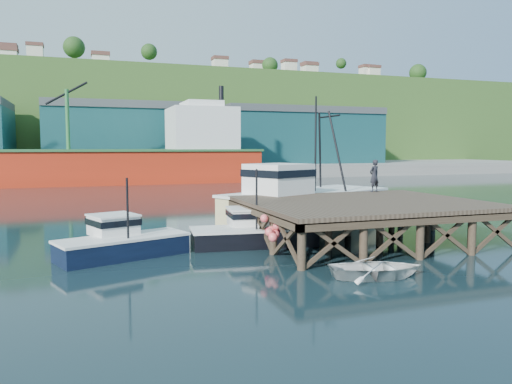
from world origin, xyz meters
name	(u,v)px	position (x,y,z in m)	size (l,w,h in m)	color
ground	(266,248)	(0.00, 0.00, 0.00)	(300.00, 300.00, 0.00)	black
wharf	(365,205)	(5.50, -0.19, 1.94)	(12.00, 10.00, 2.62)	brown
far_quay	(131,169)	(0.00, 70.00, 1.00)	(160.00, 40.00, 2.00)	gray
warehouse_mid	(133,138)	(0.00, 65.00, 6.50)	(28.00, 16.00, 9.00)	#174E4E
warehouse_right	(294,139)	(30.00, 65.00, 6.50)	(30.00, 16.00, 9.00)	#174E4E
cargo_ship	(81,159)	(-8.46, 48.00, 3.31)	(55.50, 10.00, 13.75)	red
hillside	(118,121)	(0.00, 100.00, 11.00)	(220.00, 50.00, 22.00)	#2D511E
boat_navy	(120,241)	(-6.89, 0.30, 0.73)	(6.15, 4.16, 3.61)	black
boat_black	(253,231)	(-0.34, 0.93, 0.71)	(6.50, 5.42, 3.88)	black
trawler	(303,198)	(5.03, 6.50, 1.68)	(12.93, 9.03, 8.18)	beige
dinghy	(376,268)	(1.98, -6.72, 0.36)	(2.52, 3.52, 0.73)	white
dockworker	(374,176)	(8.94, 4.40, 3.14)	(0.74, 0.49, 2.03)	black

